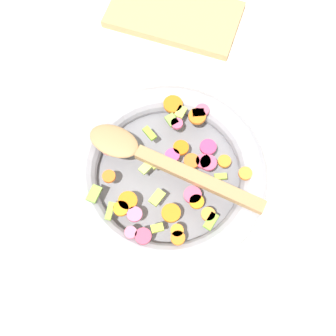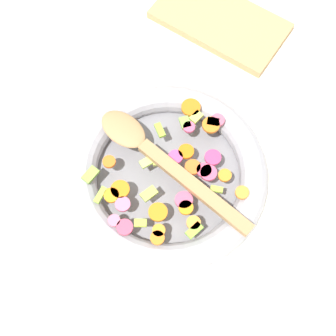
% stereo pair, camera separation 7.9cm
% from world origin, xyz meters
% --- Properties ---
extents(ground_plane, '(4.00, 4.00, 0.00)m').
position_xyz_m(ground_plane, '(0.00, 0.00, 0.00)').
color(ground_plane, silver).
extents(skillet, '(0.35, 0.35, 0.05)m').
position_xyz_m(skillet, '(0.00, 0.00, 0.02)').
color(skillet, slate).
rests_on(skillet, ground_plane).
extents(chopped_vegetables, '(0.26, 0.28, 0.01)m').
position_xyz_m(chopped_vegetables, '(-0.01, 0.00, 0.05)').
color(chopped_vegetables, orange).
rests_on(chopped_vegetables, skillet).
extents(wooden_spoon, '(0.32, 0.08, 0.01)m').
position_xyz_m(wooden_spoon, '(0.02, -0.00, 0.06)').
color(wooden_spoon, '#A87F51').
rests_on(wooden_spoon, chopped_vegetables).
extents(cutting_board, '(0.27, 0.14, 0.02)m').
position_xyz_m(cutting_board, '(0.10, -0.35, 0.01)').
color(cutting_board, tan).
rests_on(cutting_board, ground_plane).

